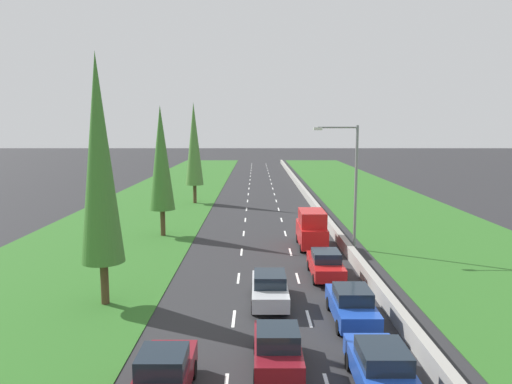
{
  "coord_description": "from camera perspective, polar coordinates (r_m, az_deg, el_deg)",
  "views": [
    {
      "loc": [
        -0.72,
        -0.12,
        8.8
      ],
      "look_at": [
        -0.47,
        54.2,
        1.48
      ],
      "focal_mm": 33.37,
      "sensor_mm": 36.0,
      "label": 1
    }
  ],
  "objects": [
    {
      "name": "maroon_hatchback_left_lane",
      "position": [
        16.87,
        -11.17,
        -20.65
      ],
      "size": [
        1.74,
        3.9,
        1.72
      ],
      "color": "maroon",
      "rests_on": "ground"
    },
    {
      "name": "street_light_mast",
      "position": [
        34.68,
        11.09,
        1.62
      ],
      "size": [
        3.2,
        0.28,
        9.0
      ],
      "color": "gray",
      "rests_on": "ground"
    },
    {
      "name": "blue_sedan_right_lane",
      "position": [
        17.48,
        14.59,
        -19.77
      ],
      "size": [
        1.82,
        4.5,
        1.64
      ],
      "color": "#1E47B7",
      "rests_on": "ground"
    },
    {
      "name": "median_barrier",
      "position": [
        61.04,
        5.78,
        -0.25
      ],
      "size": [
        0.44,
        120.0,
        0.85
      ],
      "primitive_type": "cube",
      "color": "#9E9B93",
      "rests_on": "ground"
    },
    {
      "name": "grass_verge_left",
      "position": [
        61.92,
        -11.36,
        -0.63
      ],
      "size": [
        14.0,
        140.0,
        0.04
      ],
      "primitive_type": "cube",
      "color": "#2D6623",
      "rests_on": "ground"
    },
    {
      "name": "poplar_tree_third",
      "position": [
        39.13,
        -11.55,
        3.95
      ],
      "size": [
        2.07,
        2.07,
        10.63
      ],
      "color": "#4C3823",
      "rests_on": "ground"
    },
    {
      "name": "blue_sedan_right_lane_third",
      "position": [
        22.69,
        11.16,
        -13.09
      ],
      "size": [
        1.82,
        4.5,
        1.64
      ],
      "color": "#1E47B7",
      "rests_on": "ground"
    },
    {
      "name": "maroon_hatchback_centre_lane",
      "position": [
        18.22,
        2.34,
        -18.25
      ],
      "size": [
        1.74,
        3.9,
        1.72
      ],
      "color": "maroon",
      "rests_on": "ground"
    },
    {
      "name": "lane_markings",
      "position": [
        60.77,
        0.42,
        -0.65
      ],
      "size": [
        3.64,
        116.0,
        0.01
      ],
      "color": "white",
      "rests_on": "ground"
    },
    {
      "name": "ground_plane",
      "position": [
        60.77,
        0.42,
        -0.66
      ],
      "size": [
        300.0,
        300.0,
        0.0
      ],
      "primitive_type": "plane",
      "color": "#28282B",
      "rests_on": "ground"
    },
    {
      "name": "silver_sedan_centre_lane",
      "position": [
        24.38,
        1.4,
        -11.46
      ],
      "size": [
        1.82,
        4.5,
        1.64
      ],
      "color": "silver",
      "rests_on": "ground"
    },
    {
      "name": "grass_verge_right",
      "position": [
        62.6,
        13.67,
        -0.61
      ],
      "size": [
        14.0,
        140.0,
        0.04
      ],
      "primitive_type": "cube",
      "color": "#2D6623",
      "rests_on": "ground"
    },
    {
      "name": "poplar_tree_second",
      "position": [
        24.24,
        -18.53,
        3.65
      ],
      "size": [
        2.11,
        2.11,
        12.43
      ],
      "color": "#4C3823",
      "rests_on": "ground"
    },
    {
      "name": "red_sedan_right_lane",
      "position": [
        28.76,
        8.09,
        -8.53
      ],
      "size": [
        1.82,
        4.5,
        1.64
      ],
      "color": "red",
      "rests_on": "ground"
    },
    {
      "name": "red_van_right_lane",
      "position": [
        35.43,
        6.43,
        -4.43
      ],
      "size": [
        1.96,
        4.9,
        2.82
      ],
      "color": "red",
      "rests_on": "ground"
    },
    {
      "name": "poplar_tree_fourth",
      "position": [
        55.9,
        -7.7,
        5.7
      ],
      "size": [
        2.09,
        2.09,
        11.78
      ],
      "color": "#4C3823",
      "rests_on": "ground"
    }
  ]
}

